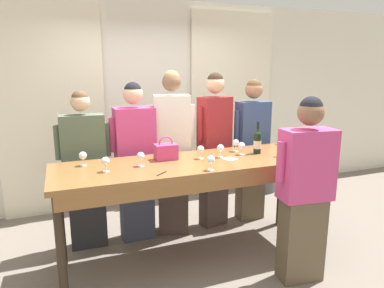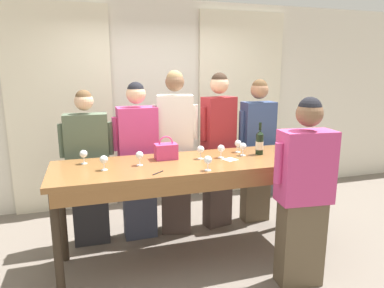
{
  "view_description": "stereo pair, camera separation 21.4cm",
  "coord_description": "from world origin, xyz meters",
  "px_view_note": "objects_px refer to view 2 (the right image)",
  "views": [
    {
      "loc": [
        -1.17,
        -2.94,
        1.87
      ],
      "look_at": [
        0.0,
        0.08,
        1.16
      ],
      "focal_mm": 32.0,
      "sensor_mm": 36.0,
      "label": 1
    },
    {
      "loc": [
        -0.97,
        -3.01,
        1.87
      ],
      "look_at": [
        0.0,
        0.08,
        1.16
      ],
      "focal_mm": 32.0,
      "sensor_mm": 36.0,
      "label": 2
    }
  ],
  "objects_px": {
    "wine_bottle": "(260,143)",
    "guest_pink_top": "(138,161)",
    "wine_glass_front_mid": "(221,149)",
    "potted_plant": "(275,173)",
    "wine_glass_center_left": "(287,143)",
    "wine_glass_back_right": "(208,160)",
    "wine_glass_back_mid": "(104,160)",
    "host_pouring": "(304,193)",
    "guest_cream_sweater": "(175,152)",
    "guest_navy_coat": "(257,149)",
    "wine_glass_near_host": "(238,144)",
    "wine_glass_front_left": "(243,147)",
    "wine_glass_front_right": "(140,156)",
    "wine_glass_by_bottle": "(286,138)",
    "tasting_bar": "(195,172)",
    "wine_glass_back_left": "(282,149)",
    "handbag": "(166,151)",
    "wine_glass_center_right": "(201,150)",
    "guest_olive_jacket": "(88,168)",
    "wine_glass_center_mid": "(84,154)",
    "guest_striped_shirt": "(218,147)"
  },
  "relations": [
    {
      "from": "wine_glass_center_right",
      "to": "guest_olive_jacket",
      "type": "height_order",
      "value": "guest_olive_jacket"
    },
    {
      "from": "wine_glass_front_right",
      "to": "guest_olive_jacket",
      "type": "height_order",
      "value": "guest_olive_jacket"
    },
    {
      "from": "wine_glass_front_left",
      "to": "guest_striped_shirt",
      "type": "bearing_deg",
      "value": 94.04
    },
    {
      "from": "wine_glass_back_mid",
      "to": "host_pouring",
      "type": "height_order",
      "value": "host_pouring"
    },
    {
      "from": "guest_cream_sweater",
      "to": "guest_navy_coat",
      "type": "relative_size",
      "value": 1.06
    },
    {
      "from": "tasting_bar",
      "to": "wine_glass_front_right",
      "type": "height_order",
      "value": "wine_glass_front_right"
    },
    {
      "from": "host_pouring",
      "to": "wine_bottle",
      "type": "bearing_deg",
      "value": 93.01
    },
    {
      "from": "wine_bottle",
      "to": "wine_glass_front_right",
      "type": "xyz_separation_m",
      "value": [
        -1.24,
        -0.05,
        -0.03
      ]
    },
    {
      "from": "wine_glass_center_left",
      "to": "wine_glass_back_right",
      "type": "height_order",
      "value": "same"
    },
    {
      "from": "wine_glass_by_bottle",
      "to": "wine_glass_back_mid",
      "type": "bearing_deg",
      "value": -169.06
    },
    {
      "from": "wine_glass_front_mid",
      "to": "wine_glass_center_right",
      "type": "bearing_deg",
      "value": 174.91
    },
    {
      "from": "wine_glass_front_left",
      "to": "wine_glass_back_mid",
      "type": "distance_m",
      "value": 1.39
    },
    {
      "from": "wine_glass_front_right",
      "to": "wine_glass_center_right",
      "type": "bearing_deg",
      "value": 4.92
    },
    {
      "from": "tasting_bar",
      "to": "guest_striped_shirt",
      "type": "bearing_deg",
      "value": 53.11
    },
    {
      "from": "wine_glass_center_right",
      "to": "wine_glass_back_right",
      "type": "xyz_separation_m",
      "value": [
        -0.07,
        -0.4,
        0.0
      ]
    },
    {
      "from": "wine_glass_back_right",
      "to": "wine_bottle",
      "type": "bearing_deg",
      "value": 28.85
    },
    {
      "from": "wine_glass_back_left",
      "to": "guest_olive_jacket",
      "type": "relative_size",
      "value": 0.08
    },
    {
      "from": "wine_glass_front_left",
      "to": "wine_glass_front_right",
      "type": "distance_m",
      "value": 1.06
    },
    {
      "from": "guest_navy_coat",
      "to": "wine_glass_back_mid",
      "type": "bearing_deg",
      "value": -159.61
    },
    {
      "from": "wine_glass_front_mid",
      "to": "guest_pink_top",
      "type": "height_order",
      "value": "guest_pink_top"
    },
    {
      "from": "tasting_bar",
      "to": "host_pouring",
      "type": "height_order",
      "value": "host_pouring"
    },
    {
      "from": "tasting_bar",
      "to": "handbag",
      "type": "height_order",
      "value": "handbag"
    },
    {
      "from": "wine_glass_center_left",
      "to": "wine_glass_back_mid",
      "type": "height_order",
      "value": "same"
    },
    {
      "from": "wine_glass_near_host",
      "to": "potted_plant",
      "type": "height_order",
      "value": "wine_glass_near_host"
    },
    {
      "from": "guest_pink_top",
      "to": "guest_striped_shirt",
      "type": "height_order",
      "value": "guest_striped_shirt"
    },
    {
      "from": "wine_glass_back_mid",
      "to": "host_pouring",
      "type": "distance_m",
      "value": 1.74
    },
    {
      "from": "wine_glass_center_mid",
      "to": "wine_glass_center_right",
      "type": "height_order",
      "value": "same"
    },
    {
      "from": "host_pouring",
      "to": "wine_glass_back_left",
      "type": "bearing_deg",
      "value": 79.34
    },
    {
      "from": "handbag",
      "to": "wine_glass_back_left",
      "type": "distance_m",
      "value": 1.14
    },
    {
      "from": "handbag",
      "to": "wine_glass_center_mid",
      "type": "bearing_deg",
      "value": 176.02
    },
    {
      "from": "wine_glass_front_left",
      "to": "wine_glass_center_right",
      "type": "height_order",
      "value": "same"
    },
    {
      "from": "guest_navy_coat",
      "to": "wine_glass_center_left",
      "type": "bearing_deg",
      "value": -83.98
    },
    {
      "from": "handbag",
      "to": "wine_glass_back_right",
      "type": "relative_size",
      "value": 1.75
    },
    {
      "from": "wine_glass_near_host",
      "to": "guest_pink_top",
      "type": "relative_size",
      "value": 0.08
    },
    {
      "from": "wine_glass_front_left",
      "to": "wine_glass_back_mid",
      "type": "relative_size",
      "value": 1.0
    },
    {
      "from": "wine_glass_front_left",
      "to": "wine_glass_front_right",
      "type": "relative_size",
      "value": 1.0
    },
    {
      "from": "handbag",
      "to": "wine_glass_center_right",
      "type": "bearing_deg",
      "value": -16.89
    },
    {
      "from": "potted_plant",
      "to": "wine_glass_front_mid",
      "type": "bearing_deg",
      "value": -136.95
    },
    {
      "from": "wine_glass_by_bottle",
      "to": "wine_glass_center_left",
      "type": "bearing_deg",
      "value": -119.7
    },
    {
      "from": "wine_bottle",
      "to": "guest_striped_shirt",
      "type": "relative_size",
      "value": 0.18
    },
    {
      "from": "wine_glass_front_right",
      "to": "wine_glass_back_left",
      "type": "xyz_separation_m",
      "value": [
        1.38,
        -0.16,
        0.0
      ]
    },
    {
      "from": "wine_bottle",
      "to": "wine_glass_center_left",
      "type": "distance_m",
      "value": 0.35
    },
    {
      "from": "wine_bottle",
      "to": "guest_olive_jacket",
      "type": "bearing_deg",
      "value": 161.11
    },
    {
      "from": "wine_bottle",
      "to": "guest_pink_top",
      "type": "height_order",
      "value": "guest_pink_top"
    },
    {
      "from": "tasting_bar",
      "to": "wine_glass_front_right",
      "type": "xyz_separation_m",
      "value": [
        -0.52,
        0.04,
        0.19
      ]
    },
    {
      "from": "wine_glass_front_mid",
      "to": "host_pouring",
      "type": "xyz_separation_m",
      "value": [
        0.47,
        -0.72,
        -0.25
      ]
    },
    {
      "from": "wine_glass_center_mid",
      "to": "potted_plant",
      "type": "xyz_separation_m",
      "value": [
        2.77,
        1.2,
        -0.78
      ]
    },
    {
      "from": "wine_glass_front_mid",
      "to": "potted_plant",
      "type": "height_order",
      "value": "wine_glass_front_mid"
    },
    {
      "from": "wine_glass_front_mid",
      "to": "wine_glass_center_right",
      "type": "xyz_separation_m",
      "value": [
        -0.21,
        0.02,
        0.0
      ]
    },
    {
      "from": "handbag",
      "to": "guest_cream_sweater",
      "type": "bearing_deg",
      "value": 65.32
    }
  ]
}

